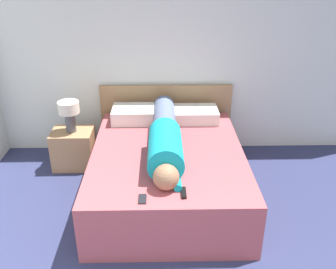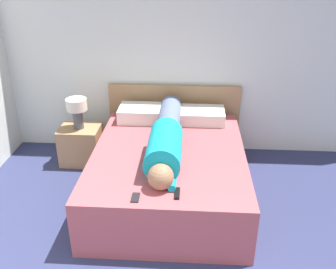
{
  "view_description": "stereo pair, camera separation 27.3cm",
  "coord_description": "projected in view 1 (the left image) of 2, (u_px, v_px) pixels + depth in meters",
  "views": [
    {
      "loc": [
        -0.17,
        -0.49,
        2.36
      ],
      "look_at": [
        -0.11,
        2.73,
        0.8
      ],
      "focal_mm": 40.0,
      "sensor_mm": 36.0,
      "label": 1
    },
    {
      "loc": [
        0.1,
        -0.48,
        2.36
      ],
      "look_at": [
        -0.11,
        2.73,
        0.8
      ],
      "focal_mm": 40.0,
      "sensor_mm": 36.0,
      "label": 2
    }
  ],
  "objects": [
    {
      "name": "wall_back",
      "position": [
        175.0,
        50.0,
        4.52
      ],
      "size": [
        5.61,
        0.06,
        2.6
      ],
      "color": "silver",
      "rests_on": "ground_plane"
    },
    {
      "name": "pillow_second",
      "position": [
        194.0,
        114.0,
        4.47
      ],
      "size": [
        0.56,
        0.39,
        0.15
      ],
      "color": "silver",
      "rests_on": "bed"
    },
    {
      "name": "person_lying",
      "position": [
        165.0,
        138.0,
        3.75
      ],
      "size": [
        0.33,
        1.74,
        0.33
      ],
      "color": "#936B4C",
      "rests_on": "bed"
    },
    {
      "name": "nightstand",
      "position": [
        74.0,
        148.0,
        4.52
      ],
      "size": [
        0.48,
        0.38,
        0.46
      ],
      "color": "#A37A51",
      "rests_on": "ground_plane"
    },
    {
      "name": "tv_remote",
      "position": [
        184.0,
        193.0,
        3.12
      ],
      "size": [
        0.04,
        0.15,
        0.02
      ],
      "color": "black",
      "rests_on": "bed"
    },
    {
      "name": "headboard",
      "position": [
        166.0,
        118.0,
        4.83
      ],
      "size": [
        1.66,
        0.04,
        0.88
      ],
      "color": "#A37A51",
      "rests_on": "ground_plane"
    },
    {
      "name": "cell_phone",
      "position": [
        142.0,
        199.0,
        3.05
      ],
      "size": [
        0.06,
        0.13,
        0.01
      ],
      "color": "black",
      "rests_on": "bed"
    },
    {
      "name": "table_lamp",
      "position": [
        69.0,
        112.0,
        4.31
      ],
      "size": [
        0.24,
        0.24,
        0.37
      ],
      "color": "#4C4C51",
      "rests_on": "nightstand"
    },
    {
      "name": "pillow_near_headboard",
      "position": [
        137.0,
        114.0,
        4.46
      ],
      "size": [
        0.59,
        0.39,
        0.16
      ],
      "color": "silver",
      "rests_on": "bed"
    },
    {
      "name": "bed",
      "position": [
        168.0,
        173.0,
        3.94
      ],
      "size": [
        1.54,
        1.97,
        0.55
      ],
      "color": "#A84C51",
      "rests_on": "ground_plane"
    }
  ]
}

